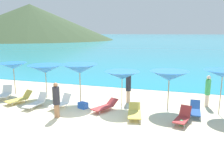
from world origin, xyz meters
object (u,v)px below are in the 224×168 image
lounge_chair_2 (5,93)px  lounge_chair_8 (36,102)px  beachgoer_2 (56,99)px  umbrella_0 (13,66)px  umbrella_4 (169,76)px  umbrella_5 (223,74)px  cooler_box (83,105)px  lounge_chair_0 (61,103)px  beach_ball (181,123)px  umbrella_3 (122,75)px  lounge_chair_1 (183,117)px  lounge_chair_6 (20,98)px  beachgoer_1 (208,90)px  lounge_chair_7 (195,110)px  umbrella_1 (45,69)px  beachgoer_0 (128,86)px  lounge_chair_3 (134,112)px  umbrella_2 (80,69)px  lounge_chair_5 (105,106)px

lounge_chair_2 → lounge_chair_8: lounge_chair_2 is taller
lounge_chair_8 → beachgoer_2: size_ratio=0.95×
umbrella_0 → umbrella_4: bearing=-2.1°
umbrella_5 → cooler_box: umbrella_5 is taller
lounge_chair_0 → beach_ball: lounge_chair_0 is taller
lounge_chair_0 → lounge_chair_8: bearing=-156.2°
umbrella_3 → lounge_chair_1: (3.31, -1.51, -1.51)m
lounge_chair_6 → beachgoer_2: bearing=-2.0°
beachgoer_1 → lounge_chair_1: bearing=-18.5°
beachgoer_1 → beachgoer_2: (-7.19, -4.12, -0.04)m
lounge_chair_2 → lounge_chair_7: (11.46, 0.31, -0.05)m
umbrella_0 → umbrella_1: (2.57, -0.16, -0.06)m
umbrella_4 → beachgoer_0: umbrella_4 is taller
umbrella_0 → beachgoer_0: bearing=2.3°
lounge_chair_3 → lounge_chair_8: lounge_chair_8 is taller
umbrella_0 → lounge_chair_8: (3.09, -2.04, -1.65)m
umbrella_3 → lounge_chair_2: 7.73m
umbrella_3 → beachgoer_2: (-2.63, -2.55, -0.89)m
lounge_chair_1 → beachgoer_2: 6.07m
umbrella_3 → cooler_box: bearing=-156.3°
lounge_chair_3 → beachgoer_0: beachgoer_0 is taller
umbrella_5 → lounge_chair_0: (-8.27, -1.50, -1.82)m
umbrella_2 → umbrella_5: (7.66, 0.25, 0.07)m
lounge_chair_6 → lounge_chair_5: bearing=23.5°
umbrella_3 → lounge_chair_0: umbrella_3 is taller
umbrella_2 → lounge_chair_5: umbrella_2 is taller
umbrella_0 → umbrella_3: size_ratio=1.01×
beachgoer_2 → umbrella_2: bearing=-123.5°
umbrella_0 → lounge_chair_7: size_ratio=1.38×
beachgoer_2 → lounge_chair_1: bearing=157.3°
umbrella_4 → lounge_chair_6: size_ratio=1.32×
umbrella_0 → lounge_chair_1: umbrella_0 is taller
umbrella_0 → umbrella_4: size_ratio=0.97×
umbrella_3 → lounge_chair_0: bearing=-160.2°
umbrella_1 → lounge_chair_8: size_ratio=1.34×
umbrella_0 → lounge_chair_6: umbrella_0 is taller
umbrella_1 → lounge_chair_7: size_ratio=1.45×
beachgoer_2 → lounge_chair_6: bearing=-56.6°
lounge_chair_5 → lounge_chair_8: 3.97m
umbrella_3 → lounge_chair_1: umbrella_3 is taller
umbrella_1 → beachgoer_1: umbrella_1 is taller
umbrella_2 → umbrella_3: size_ratio=1.10×
umbrella_5 → lounge_chair_3: (-4.04, -1.76, -1.86)m
beachgoer_1 → beachgoer_0: bearing=-78.6°
umbrella_4 → lounge_chair_8: (-7.14, -1.66, -1.62)m
lounge_chair_0 → lounge_chair_7: lounge_chair_0 is taller
beachgoer_0 → umbrella_4: bearing=41.2°
lounge_chair_6 → beach_ball: lounge_chair_6 is taller
umbrella_2 → lounge_chair_8: 3.10m
lounge_chair_1 → umbrella_0: bearing=-177.0°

